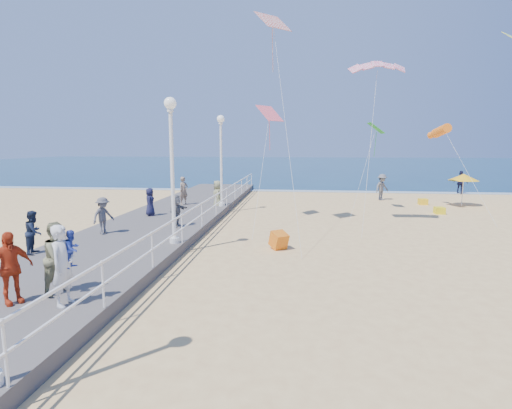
# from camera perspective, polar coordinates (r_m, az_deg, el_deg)

# --- Properties ---
(ground) EXTENTS (160.00, 160.00, 0.00)m
(ground) POSITION_cam_1_polar(r_m,az_deg,el_deg) (14.71, 8.91, -7.51)
(ground) COLOR #EBC27B
(ground) RESTS_ON ground
(ocean) EXTENTS (160.00, 90.00, 0.05)m
(ocean) POSITION_cam_1_polar(r_m,az_deg,el_deg) (79.23, 6.98, 5.64)
(ocean) COLOR #0C2D49
(ocean) RESTS_ON ground
(surf_line) EXTENTS (160.00, 1.20, 0.04)m
(surf_line) POSITION_cam_1_polar(r_m,az_deg,el_deg) (34.86, 7.53, 1.91)
(surf_line) COLOR silver
(surf_line) RESTS_ON ground
(boardwalk) EXTENTS (5.00, 44.00, 0.40)m
(boardwalk) POSITION_cam_1_polar(r_m,az_deg,el_deg) (16.16, -18.85, -5.68)
(boardwalk) COLOR #625D59
(boardwalk) RESTS_ON ground
(railing) EXTENTS (0.05, 42.00, 0.55)m
(railing) POSITION_cam_1_polar(r_m,az_deg,el_deg) (15.05, -10.57, -2.29)
(railing) COLOR white
(railing) RESTS_ON boardwalk
(lamp_post_mid) EXTENTS (0.44, 0.44, 5.32)m
(lamp_post_mid) POSITION_cam_1_polar(r_m,az_deg,el_deg) (14.88, -11.94, 6.90)
(lamp_post_mid) COLOR white
(lamp_post_mid) RESTS_ON boardwalk
(lamp_post_far) EXTENTS (0.44, 0.44, 5.32)m
(lamp_post_far) POSITION_cam_1_polar(r_m,az_deg,el_deg) (23.60, -5.01, 7.62)
(lamp_post_far) COLOR white
(lamp_post_far) RESTS_ON boardwalk
(woman_holding_toddler) EXTENTS (0.50, 0.71, 1.88)m
(woman_holding_toddler) POSITION_cam_1_polar(r_m,az_deg,el_deg) (10.14, -25.84, -7.83)
(woman_holding_toddler) COLOR silver
(woman_holding_toddler) RESTS_ON boardwalk
(toddler_held) EXTENTS (0.36, 0.45, 0.88)m
(toddler_held) POSITION_cam_1_polar(r_m,az_deg,el_deg) (10.10, -24.79, -5.77)
(toddler_held) COLOR #3044B5
(toddler_held) RESTS_ON boardwalk
(spectator_1) EXTENTS (0.79, 0.95, 1.79)m
(spectator_1) POSITION_cam_1_polar(r_m,az_deg,el_deg) (11.03, -26.39, -6.82)
(spectator_1) COLOR #7E7C57
(spectator_1) RESTS_ON boardwalk
(spectator_2) EXTENTS (0.92, 1.12, 1.51)m
(spectator_2) POSITION_cam_1_polar(r_m,az_deg,el_deg) (17.54, -21.00, -1.49)
(spectator_2) COLOR #515055
(spectator_2) RESTS_ON boardwalk
(spectator_3) EXTENTS (0.89, 1.06, 1.70)m
(spectator_3) POSITION_cam_1_polar(r_m,az_deg,el_deg) (10.84, -31.76, -7.72)
(spectator_3) COLOR #BD3617
(spectator_3) RESTS_ON boardwalk
(spectator_4) EXTENTS (0.62, 0.80, 1.44)m
(spectator_4) POSITION_cam_1_polar(r_m,az_deg,el_deg) (21.23, -14.91, 0.36)
(spectator_4) COLOR #191937
(spectator_4) RESTS_ON boardwalk
(spectator_5) EXTENTS (0.70, 1.39, 1.44)m
(spectator_5) POSITION_cam_1_polar(r_m,az_deg,el_deg) (18.15, -11.28, -0.87)
(spectator_5) COLOR slate
(spectator_5) RESTS_ON boardwalk
(spectator_6) EXTENTS (0.68, 0.75, 1.71)m
(spectator_6) POSITION_cam_1_polar(r_m,az_deg,el_deg) (24.65, -10.29, 1.95)
(spectator_6) COLOR #826C59
(spectator_6) RESTS_ON boardwalk
(spectator_7) EXTENTS (0.71, 0.82, 1.46)m
(spectator_7) POSITION_cam_1_polar(r_m,az_deg,el_deg) (15.41, -29.15, -3.44)
(spectator_7) COLOR #1A2339
(spectator_7) RESTS_ON boardwalk
(beach_walker_a) EXTENTS (1.40, 1.34, 1.91)m
(beach_walker_a) POSITION_cam_1_polar(r_m,az_deg,el_deg) (30.48, 17.55, 2.38)
(beach_walker_a) COLOR #5E5F63
(beach_walker_a) RESTS_ON ground
(beach_walker_b) EXTENTS (1.14, 1.11, 1.91)m
(beach_walker_b) POSITION_cam_1_polar(r_m,az_deg,el_deg) (36.66, 27.20, 2.81)
(beach_walker_b) COLOR #171734
(beach_walker_b) RESTS_ON ground
(beach_walker_c) EXTENTS (0.81, 1.05, 1.89)m
(beach_walker_c) POSITION_cam_1_polar(r_m,az_deg,el_deg) (24.23, -5.49, 1.20)
(beach_walker_c) COLOR gray
(beach_walker_c) RESTS_ON ground
(box_kite) EXTENTS (0.86, 0.90, 0.74)m
(box_kite) POSITION_cam_1_polar(r_m,az_deg,el_deg) (15.61, 3.28, -5.33)
(box_kite) COLOR red
(box_kite) RESTS_ON ground
(beach_umbrella) EXTENTS (1.90, 1.90, 2.14)m
(beach_umbrella) POSITION_cam_1_polar(r_m,az_deg,el_deg) (29.56, 27.54, 3.48)
(beach_umbrella) COLOR white
(beach_umbrella) RESTS_ON ground
(beach_chair_left) EXTENTS (0.55, 0.55, 0.40)m
(beach_chair_left) POSITION_cam_1_polar(r_m,az_deg,el_deg) (25.80, 24.73, -0.78)
(beach_chair_left) COLOR yellow
(beach_chair_left) RESTS_ON ground
(beach_chair_right) EXTENTS (0.55, 0.55, 0.40)m
(beach_chair_right) POSITION_cam_1_polar(r_m,az_deg,el_deg) (29.28, 22.74, 0.37)
(beach_chair_right) COLOR yellow
(beach_chair_right) RESTS_ON ground
(kite_parafoil) EXTENTS (2.61, 0.94, 0.65)m
(kite_parafoil) POSITION_cam_1_polar(r_m,az_deg,el_deg) (20.55, 16.98, 18.66)
(kite_parafoil) COLOR #DE1A4F
(kite_windsock) EXTENTS (0.98, 2.51, 1.04)m
(kite_windsock) POSITION_cam_1_polar(r_m,az_deg,el_deg) (26.91, 24.94, 9.52)
(kite_windsock) COLOR orange
(kite_diamond_pink) EXTENTS (1.48, 1.54, 0.85)m
(kite_diamond_pink) POSITION_cam_1_polar(r_m,az_deg,el_deg) (21.49, 1.97, 12.90)
(kite_diamond_pink) COLOR #FF5D6E
(kite_diamond_green) EXTENTS (0.92, 1.12, 0.66)m
(kite_diamond_green) POSITION_cam_1_polar(r_m,az_deg,el_deg) (25.34, 16.76, 10.42)
(kite_diamond_green) COLOR green
(kite_diamond_redwhite) EXTENTS (1.73, 1.72, 0.89)m
(kite_diamond_redwhite) POSITION_cam_1_polar(r_m,az_deg,el_deg) (19.76, 2.41, 24.68)
(kite_diamond_redwhite) COLOR red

